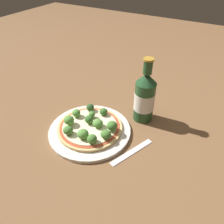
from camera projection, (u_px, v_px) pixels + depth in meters
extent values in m
plane|color=brown|center=(92.00, 126.00, 0.77)|extent=(3.00, 3.00, 0.00)
cylinder|color=silver|center=(90.00, 131.00, 0.74)|extent=(0.28, 0.28, 0.01)
cylinder|color=tan|center=(90.00, 127.00, 0.74)|extent=(0.22, 0.22, 0.01)
cylinder|color=#B74728|center=(90.00, 126.00, 0.74)|extent=(0.20, 0.20, 0.00)
cylinder|color=beige|center=(90.00, 126.00, 0.74)|extent=(0.18, 0.18, 0.00)
cylinder|color=#89A866|center=(92.00, 116.00, 0.77)|extent=(0.01, 0.01, 0.01)
ellipsoid|color=#568E3D|center=(92.00, 114.00, 0.76)|extent=(0.02, 0.02, 0.02)
cylinder|color=#89A866|center=(98.00, 126.00, 0.73)|extent=(0.01, 0.01, 0.01)
ellipsoid|color=#568E3D|center=(98.00, 123.00, 0.72)|extent=(0.03, 0.03, 0.03)
cylinder|color=#89A866|center=(77.00, 115.00, 0.77)|extent=(0.01, 0.01, 0.01)
ellipsoid|color=#568E3D|center=(76.00, 113.00, 0.76)|extent=(0.03, 0.03, 0.03)
cylinder|color=#89A866|center=(104.00, 114.00, 0.78)|extent=(0.01, 0.01, 0.01)
ellipsoid|color=#386628|center=(103.00, 112.00, 0.77)|extent=(0.03, 0.03, 0.02)
cylinder|color=#89A866|center=(92.00, 142.00, 0.67)|extent=(0.01, 0.01, 0.01)
ellipsoid|color=#477A33|center=(92.00, 139.00, 0.66)|extent=(0.03, 0.03, 0.03)
cylinder|color=#89A866|center=(69.00, 123.00, 0.74)|extent=(0.01, 0.01, 0.01)
ellipsoid|color=#568E3D|center=(69.00, 120.00, 0.73)|extent=(0.03, 0.03, 0.03)
cylinder|color=#89A866|center=(88.00, 121.00, 0.74)|extent=(0.01, 0.01, 0.01)
ellipsoid|color=#386628|center=(88.00, 119.00, 0.74)|extent=(0.03, 0.03, 0.03)
cylinder|color=#89A866|center=(106.00, 137.00, 0.69)|extent=(0.01, 0.01, 0.01)
ellipsoid|color=#477A33|center=(106.00, 134.00, 0.68)|extent=(0.03, 0.03, 0.03)
cylinder|color=#89A866|center=(83.00, 137.00, 0.69)|extent=(0.01, 0.01, 0.01)
ellipsoid|color=#568E3D|center=(83.00, 134.00, 0.68)|extent=(0.04, 0.04, 0.03)
cylinder|color=#89A866|center=(112.00, 129.00, 0.71)|extent=(0.01, 0.01, 0.01)
ellipsoid|color=#477A33|center=(112.00, 126.00, 0.71)|extent=(0.03, 0.03, 0.03)
cylinder|color=#89A866|center=(90.00, 110.00, 0.80)|extent=(0.01, 0.01, 0.01)
ellipsoid|color=#2D5123|center=(90.00, 107.00, 0.79)|extent=(0.03, 0.03, 0.03)
cylinder|color=#89A866|center=(68.00, 133.00, 0.70)|extent=(0.01, 0.01, 0.01)
ellipsoid|color=#477A33|center=(68.00, 130.00, 0.69)|extent=(0.03, 0.03, 0.03)
cylinder|color=#234C28|center=(144.00, 101.00, 0.76)|extent=(0.07, 0.07, 0.15)
cylinder|color=silver|center=(144.00, 101.00, 0.76)|extent=(0.07, 0.07, 0.07)
cone|color=#234C28|center=(147.00, 78.00, 0.71)|extent=(0.07, 0.07, 0.04)
cylinder|color=#234C28|center=(148.00, 67.00, 0.68)|extent=(0.03, 0.03, 0.05)
cylinder|color=#B7892D|center=(149.00, 59.00, 0.67)|extent=(0.03, 0.03, 0.01)
cube|color=silver|center=(132.00, 152.00, 0.67)|extent=(0.08, 0.16, 0.00)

